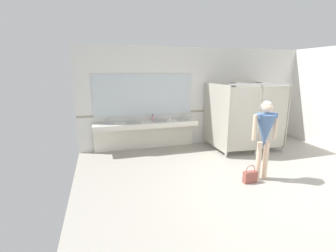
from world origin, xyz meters
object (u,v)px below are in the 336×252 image
object	(u,v)px
person_standing	(265,130)
handbag	(250,176)
soap_dispenser	(153,118)
paper_cup	(170,119)

from	to	relation	value
person_standing	handbag	size ratio (longest dim) A/B	4.35
handbag	soap_dispenser	bearing A→B (deg)	117.55
handbag	person_standing	bearing A→B (deg)	15.54
handbag	paper_cup	size ratio (longest dim) A/B	4.47
handbag	soap_dispenser	world-z (taller)	soap_dispenser
handbag	paper_cup	bearing A→B (deg)	110.85
soap_dispenser	paper_cup	bearing A→B (deg)	-22.07
paper_cup	person_standing	bearing A→B (deg)	-62.20
soap_dispenser	paper_cup	xyz separation A→B (m)	(0.47, -0.19, -0.04)
person_standing	soap_dispenser	bearing A→B (deg)	123.53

